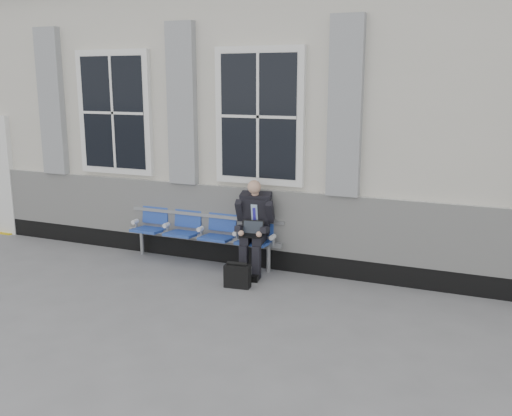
% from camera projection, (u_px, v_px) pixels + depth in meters
% --- Properties ---
extents(ground, '(70.00, 70.00, 0.00)m').
position_uv_depth(ground, '(192.00, 296.00, 7.44)').
color(ground, slate).
rests_on(ground, ground).
extents(station_building, '(14.40, 4.40, 4.49)m').
position_uv_depth(station_building, '(284.00, 111.00, 10.08)').
color(station_building, beige).
rests_on(station_building, ground).
extents(bench, '(2.60, 0.47, 0.91)m').
position_uv_depth(bench, '(203.00, 228.00, 8.71)').
color(bench, '#9EA0A3').
rests_on(bench, ground).
extents(businessman, '(0.57, 0.77, 1.37)m').
position_uv_depth(businessman, '(254.00, 223.00, 8.20)').
color(businessman, black).
rests_on(businessman, ground).
extents(briefcase, '(0.37, 0.19, 0.36)m').
position_uv_depth(briefcase, '(237.00, 276.00, 7.73)').
color(briefcase, black).
rests_on(briefcase, ground).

